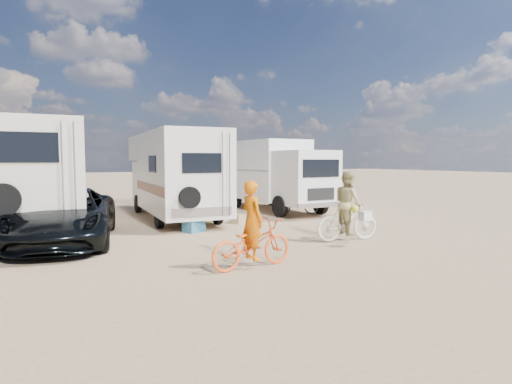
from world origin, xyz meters
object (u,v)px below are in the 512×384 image
box_truck (275,176)px  bike_man (252,244)px  bike_woman (348,221)px  crate (238,219)px  rider_woman (348,209)px  bike_parked (297,203)px  dark_suv (63,216)px  rv_left (36,178)px  cooler (194,224)px  rider_man (252,229)px  rv_main (173,176)px

box_truck → bike_man: bearing=-124.6°
bike_woman → crate: bike_woman is taller
rider_woman → crate: bearing=26.0°
box_truck → bike_parked: (0.19, -1.41, -1.08)m
dark_suv → rider_woman: bearing=-13.4°
bike_parked → crate: size_ratio=4.30×
rv_left → dark_suv: 3.39m
bike_man → rv_left: bearing=19.5°
bike_woman → cooler: 4.70m
cooler → rider_man: bearing=-118.9°
box_truck → cooler: (-5.12, -3.42, -1.30)m
rv_left → box_truck: size_ratio=1.32×
bike_woman → crate: bearing=26.0°
rv_main → bike_woman: rv_main is taller
rv_left → box_truck: bearing=5.7°
bike_man → crate: size_ratio=4.71×
rider_man → crate: bearing=-29.4°
bike_woman → bike_man: bearing=120.0°
rv_main → box_truck: size_ratio=1.18×
bike_woman → rider_man: rider_man is taller
bike_parked → dark_suv: bearing=137.2°
box_truck → bike_man: 9.99m
rv_main → bike_parked: 5.15m
rv_left → cooler: 5.48m
bike_woman → box_truck: bearing=-4.9°
rv_left → bike_man: (3.67, -7.95, -1.15)m
cooler → crate: (1.99, 0.92, -0.08)m
rv_main → crate: (1.50, -2.50, -1.45)m
rv_left → dark_suv: rv_left is taller
bike_woman → bike_parked: bearing=-10.4°
bike_woman → rider_man: bearing=120.0°
box_truck → rider_man: bearing=-124.6°
bike_man → cooler: size_ratio=3.16×
bike_man → box_truck: bearing=-40.0°
cooler → crate: bearing=2.4°
rider_man → bike_parked: (5.85, 6.76, -0.36)m
rider_man → bike_parked: 8.95m
bike_woman → crate: size_ratio=4.57×
dark_suv → bike_woman: size_ratio=2.87×
bike_parked → rider_man: bearing=173.5°
rv_left → rider_woman: rv_left is taller
box_truck → rider_woman: box_truck is taller
rv_left → bike_woman: rv_left is taller
box_truck → crate: 4.23m
dark_suv → bike_woman: (6.87, -3.43, -0.18)m
bike_man → rider_woman: rider_woman is taller
dark_suv → bike_parked: dark_suv is taller
rider_woman → bike_parked: bearing=-10.4°
rider_woman → bike_woman: bearing=0.0°
bike_parked → crate: 3.50m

